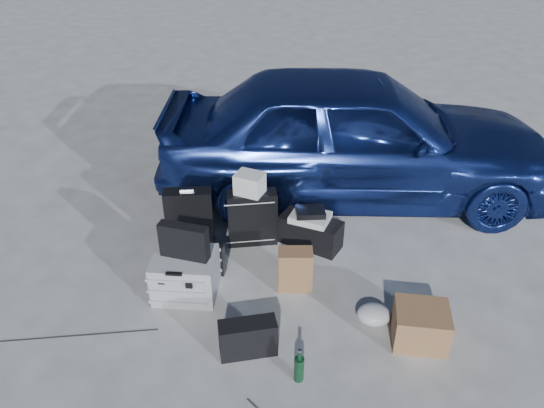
# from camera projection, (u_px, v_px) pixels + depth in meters

# --- Properties ---
(ground) EXTENTS (60.00, 60.00, 0.00)m
(ground) POSITION_uv_depth(u_px,v_px,m) (241.00, 322.00, 4.52)
(ground) COLOR beige
(ground) RESTS_ON ground
(car) EXTENTS (4.61, 2.52, 1.49)m
(car) POSITION_uv_depth(u_px,v_px,m) (355.00, 134.00, 5.95)
(car) COLOR navy
(car) RESTS_ON ground
(pelican_case) EXTENTS (0.61, 0.52, 0.40)m
(pelican_case) POSITION_uv_depth(u_px,v_px,m) (186.00, 275.00, 4.73)
(pelican_case) COLOR #ACB0B2
(pelican_case) RESTS_ON ground
(laptop_bag) EXTENTS (0.44, 0.14, 0.32)m
(laptop_bag) POSITION_uv_depth(u_px,v_px,m) (184.00, 241.00, 4.55)
(laptop_bag) COLOR black
(laptop_bag) RESTS_ON pelican_case
(briefcase) EXTENTS (0.43, 0.12, 0.33)m
(briefcase) POSITION_uv_depth(u_px,v_px,m) (202.00, 258.00, 5.00)
(briefcase) COLOR black
(briefcase) RESTS_ON ground
(suitcase_left) EXTENTS (0.50, 0.30, 0.61)m
(suitcase_left) POSITION_uv_depth(u_px,v_px,m) (189.00, 217.00, 5.33)
(suitcase_left) COLOR black
(suitcase_left) RESTS_ON ground
(suitcase_right) EXTENTS (0.52, 0.33, 0.59)m
(suitcase_right) POSITION_uv_depth(u_px,v_px,m) (252.00, 218.00, 5.34)
(suitcase_right) COLOR black
(suitcase_right) RESTS_ON ground
(white_carton) EXTENTS (0.30, 0.26, 0.21)m
(white_carton) POSITION_uv_depth(u_px,v_px,m) (250.00, 184.00, 5.12)
(white_carton) COLOR silver
(white_carton) RESTS_ON suitcase_right
(duffel_bag) EXTENTS (0.67, 0.45, 0.31)m
(duffel_bag) POSITION_uv_depth(u_px,v_px,m) (311.00, 232.00, 5.37)
(duffel_bag) COLOR black
(duffel_bag) RESTS_ON ground
(flat_box_white) EXTENTS (0.42, 0.35, 0.07)m
(flat_box_white) POSITION_uv_depth(u_px,v_px,m) (310.00, 217.00, 5.26)
(flat_box_white) COLOR silver
(flat_box_white) RESTS_ON duffel_bag
(flat_box_black) EXTENTS (0.33, 0.27, 0.06)m
(flat_box_black) POSITION_uv_depth(u_px,v_px,m) (310.00, 212.00, 5.23)
(flat_box_black) COLOR black
(flat_box_black) RESTS_ON flat_box_white
(kraft_bag) EXTENTS (0.34, 0.24, 0.41)m
(kraft_bag) POSITION_uv_depth(u_px,v_px,m) (295.00, 269.00, 4.79)
(kraft_bag) COLOR #8C5E3D
(kraft_bag) RESTS_ON ground
(cardboard_box) EXTENTS (0.45, 0.40, 0.32)m
(cardboard_box) POSITION_uv_depth(u_px,v_px,m) (421.00, 325.00, 4.27)
(cardboard_box) COLOR olive
(cardboard_box) RESTS_ON ground
(plastic_bag) EXTENTS (0.31, 0.27, 0.16)m
(plastic_bag) POSITION_uv_depth(u_px,v_px,m) (374.00, 315.00, 4.49)
(plastic_bag) COLOR white
(plastic_bag) RESTS_ON ground
(messenger_bag) EXTENTS (0.48, 0.33, 0.32)m
(messenger_bag) POSITION_uv_depth(u_px,v_px,m) (248.00, 338.00, 4.16)
(messenger_bag) COLOR black
(messenger_bag) RESTS_ON ground
(green_bottle) EXTENTS (0.09, 0.09, 0.30)m
(green_bottle) POSITION_uv_depth(u_px,v_px,m) (299.00, 365.00, 3.94)
(green_bottle) COLOR black
(green_bottle) RESTS_ON ground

